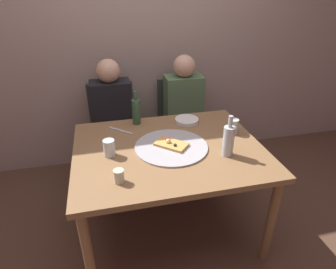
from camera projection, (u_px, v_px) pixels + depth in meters
ground_plane at (169, 224)px, 2.35m from camera, size 8.00×8.00×0.00m
back_wall at (140, 36)px, 2.74m from camera, size 6.00×0.10×2.60m
dining_table at (169, 157)px, 2.04m from camera, size 1.30×1.05×0.74m
pizza_tray at (171, 147)px, 2.00m from camera, size 0.51×0.51×0.01m
pizza_slice_last at (171, 144)px, 2.00m from camera, size 0.25×0.24×0.05m
wine_bottle at (228, 140)px, 1.87m from camera, size 0.07×0.07×0.28m
beer_bottle at (136, 111)px, 2.29m from camera, size 0.07×0.07×0.27m
tumbler_near at (233, 126)px, 2.17m from camera, size 0.08×0.08×0.11m
tumbler_far at (109, 148)px, 1.89m from camera, size 0.08×0.08×0.11m
wine_glass at (119, 176)px, 1.64m from camera, size 0.06×0.06×0.08m
plate_stack at (187, 121)px, 2.35m from camera, size 0.19×0.19×0.03m
table_knife at (121, 131)px, 2.22m from camera, size 0.17×0.17×0.01m
chair_left at (113, 124)px, 2.83m from camera, size 0.44×0.44×0.90m
chair_right at (181, 117)px, 2.97m from camera, size 0.44×0.44×0.90m
guest_in_sweater at (113, 119)px, 2.64m from camera, size 0.36×0.56×1.17m
guest_in_beanie at (186, 112)px, 2.78m from camera, size 0.36×0.56×1.17m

